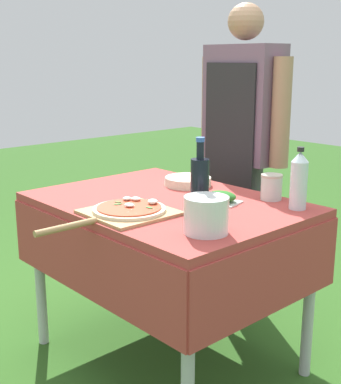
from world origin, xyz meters
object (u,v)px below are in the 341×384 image
(plate_stack, at_px, (188,181))
(oil_bottle, at_px, (200,187))
(mixing_tub, at_px, (206,215))
(person_cook, at_px, (242,134))
(prep_table, at_px, (167,222))
(herb_container, at_px, (221,197))
(water_bottle, at_px, (299,180))
(sauce_jar, at_px, (271,188))
(pizza_on_peel, at_px, (127,211))

(plate_stack, bearing_deg, oil_bottle, -39.49)
(mixing_tub, bearing_deg, person_cook, 124.25)
(prep_table, height_order, herb_container, herb_container)
(oil_bottle, bearing_deg, mixing_tub, -36.97)
(plate_stack, bearing_deg, water_bottle, 4.08)
(sauce_jar, bearing_deg, water_bottle, -13.96)
(oil_bottle, xyz_separation_m, water_bottle, (0.16, 0.39, -0.01))
(prep_table, height_order, sauce_jar, sauce_jar)
(water_bottle, xyz_separation_m, sauce_jar, (-0.16, 0.04, -0.07))
(pizza_on_peel, bearing_deg, oil_bottle, 36.33)
(sauce_jar, bearing_deg, mixing_tub, -76.43)
(person_cook, height_order, water_bottle, person_cook)
(water_bottle, distance_m, herb_container, 0.32)
(oil_bottle, distance_m, mixing_tub, 0.17)
(oil_bottle, distance_m, herb_container, 0.27)
(pizza_on_peel, xyz_separation_m, water_bottle, (0.39, 0.55, 0.10))
(sauce_jar, bearing_deg, herb_container, -118.56)
(pizza_on_peel, xyz_separation_m, sauce_jar, (0.23, 0.59, 0.03))
(prep_table, xyz_separation_m, oil_bottle, (0.28, -0.09, 0.22))
(pizza_on_peel, bearing_deg, person_cook, 105.19)
(mixing_tub, relative_size, plate_stack, 0.70)
(prep_table, height_order, mixing_tub, mixing_tub)
(oil_bottle, bearing_deg, sauce_jar, 89.68)
(pizza_on_peel, height_order, water_bottle, water_bottle)
(herb_container, height_order, plate_stack, herb_container)
(plate_stack, bearing_deg, person_cook, 96.70)
(prep_table, xyz_separation_m, mixing_tub, (0.41, -0.19, 0.16))
(herb_container, height_order, mixing_tub, mixing_tub)
(water_bottle, relative_size, plate_stack, 1.12)
(pizza_on_peel, xyz_separation_m, herb_container, (0.13, 0.40, 0.01))
(prep_table, relative_size, oil_bottle, 3.67)
(oil_bottle, distance_m, sauce_jar, 0.44)
(person_cook, xyz_separation_m, water_bottle, (0.64, -0.40, -0.08))
(prep_table, bearing_deg, sauce_jar, 49.59)
(plate_stack, bearing_deg, sauce_jar, 10.92)
(water_bottle, distance_m, mixing_tub, 0.49)
(prep_table, distance_m, sauce_jar, 0.47)
(prep_table, distance_m, mixing_tub, 0.48)
(person_cook, bearing_deg, mixing_tub, 128.01)
(plate_stack, height_order, sauce_jar, sauce_jar)
(person_cook, xyz_separation_m, oil_bottle, (0.47, -0.79, -0.08))
(person_cook, relative_size, mixing_tub, 10.29)
(herb_container, bearing_deg, sauce_jar, 61.44)
(pizza_on_peel, bearing_deg, plate_stack, 111.37)
(person_cook, height_order, herb_container, person_cook)
(oil_bottle, bearing_deg, herb_container, 113.90)
(person_cook, xyz_separation_m, sauce_jar, (0.48, -0.36, -0.15))
(water_bottle, bearing_deg, sauce_jar, 166.04)
(herb_container, xyz_separation_m, mixing_tub, (0.23, -0.33, 0.04))
(oil_bottle, bearing_deg, water_bottle, 67.21)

